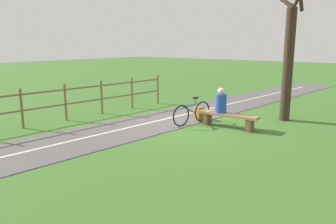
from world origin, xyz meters
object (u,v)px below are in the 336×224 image
(tree_by_path, at_px, (289,56))
(backpack, at_px, (199,113))
(bench, at_px, (228,118))
(bicycle, at_px, (192,113))
(person_seated, at_px, (221,102))

(tree_by_path, bearing_deg, backpack, 36.15)
(bench, relative_size, bicycle, 1.17)
(person_seated, relative_size, bicycle, 0.47)
(tree_by_path, bearing_deg, bench, 64.27)
(person_seated, bearing_deg, tree_by_path, -123.01)
(bicycle, xyz_separation_m, backpack, (0.20, -0.71, -0.15))
(bicycle, distance_m, backpack, 0.75)
(bench, relative_size, tree_by_path, 0.39)
(bench, xyz_separation_m, tree_by_path, (-1.04, -2.15, 1.86))
(bicycle, height_order, backpack, bicycle)
(bench, xyz_separation_m, bicycle, (1.16, 0.31, 0.05))
(bench, height_order, tree_by_path, tree_by_path)
(tree_by_path, bearing_deg, person_seated, 58.89)
(person_seated, bearing_deg, bench, -180.00)
(person_seated, relative_size, tree_by_path, 0.16)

